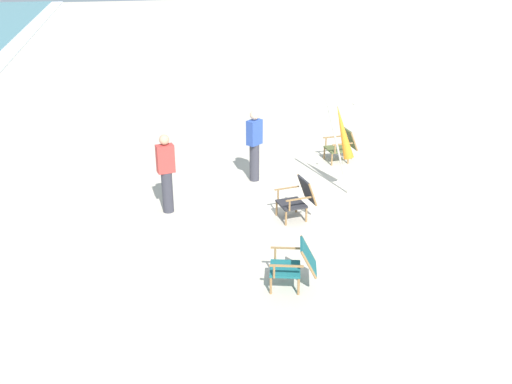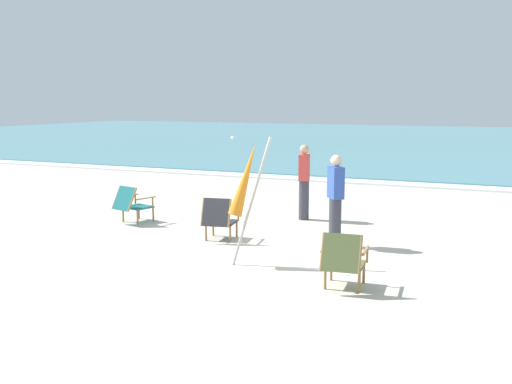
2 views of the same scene
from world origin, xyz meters
TOP-DOWN VIEW (x-y plane):
  - ground_plane at (0.00, 0.00)m, footprint 80.00×80.00m
  - sea at (0.00, 29.94)m, footprint 80.00×40.00m
  - surf_band at (0.00, 9.64)m, footprint 80.00×1.10m
  - beach_chair_back_left at (2.06, -1.07)m, footprint 0.64×0.75m
  - beach_chair_back_right at (-0.81, 0.81)m, footprint 0.68×0.77m
  - beach_chair_mid_center at (-3.24, 1.50)m, footprint 0.74×0.86m
  - umbrella_furled_orange at (0.29, -0.42)m, footprint 0.61×0.60m
  - person_near_chairs at (-0.04, 3.31)m, footprint 0.26×0.37m
  - person_by_waterline at (1.26, 1.29)m, footprint 0.37×0.39m

SIDE VIEW (x-z plane):
  - ground_plane at x=0.00m, z-range 0.00..0.00m
  - surf_band at x=0.00m, z-range 0.00..0.06m
  - sea at x=0.00m, z-range 0.00..0.10m
  - beach_chair_mid_center at x=-3.24m, z-range 0.03..0.82m
  - beach_chair_back_left at x=2.06m, z-range 0.02..0.83m
  - beach_chair_back_right at x=-0.81m, z-range 0.02..0.84m
  - person_near_chairs at x=-0.04m, z-range 0.02..1.65m
  - person_by_waterline at x=1.26m, z-range 0.02..1.65m
  - umbrella_furled_orange at x=0.29m, z-range 0.31..2.35m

